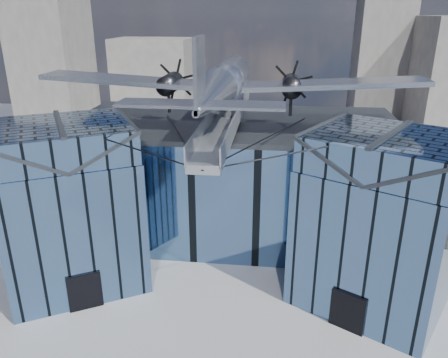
# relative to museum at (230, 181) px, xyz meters

# --- Properties ---
(ground_plane) EXTENTS (120.00, 120.00, 0.00)m
(ground_plane) POSITION_rel_museum_xyz_m (-0.00, -5.82, -5.54)
(ground_plane) COLOR gray
(museum) EXTENTS (32.88, 24.50, 17.60)m
(museum) POSITION_rel_museum_xyz_m (0.00, 0.00, 0.00)
(museum) COLOR #486A94
(museum) RESTS_ON ground
(bg_towers) EXTENTS (77.00, 24.50, 26.00)m
(bg_towers) POSITION_rel_museum_xyz_m (1.45, 44.67, 4.47)
(bg_towers) COLOR slate
(bg_towers) RESTS_ON ground
(tree_side_w) EXTENTS (4.46, 4.46, 5.45)m
(tree_side_w) POSITION_rel_museum_xyz_m (-20.68, 4.36, -1.85)
(tree_side_w) COLOR #342314
(tree_side_w) RESTS_ON ground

